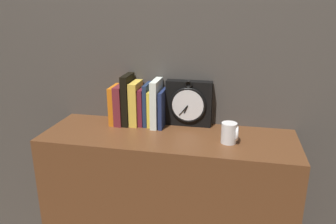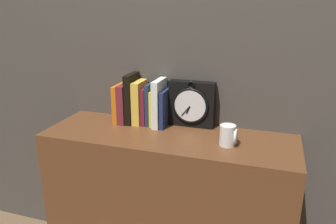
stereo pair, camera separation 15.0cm
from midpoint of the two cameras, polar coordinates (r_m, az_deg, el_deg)
The scene contains 13 objects.
wall_back at distance 1.64m, azimuth 5.15°, elevation 13.93°, with size 6.00×0.05×2.60m.
bookshelf at distance 1.74m, azimuth 2.57°, elevation -16.95°, with size 1.19×0.39×0.84m.
clock at distance 1.62m, azimuth 6.78°, elevation 1.32°, with size 0.23×0.07×0.24m.
book_slot0_orange at distance 1.70m, azimuth -5.91°, elevation 1.56°, with size 0.03×0.14×0.19m.
book_slot1_maroon at distance 1.69m, azimuth -4.92°, elevation 1.54°, with size 0.04×0.14×0.20m.
book_slot2_black at distance 1.67m, azimuth -3.74°, elevation 2.35°, with size 0.03×0.14×0.25m.
book_slot3_yellow at distance 1.66m, azimuth -2.41°, elevation 1.69°, with size 0.04×0.13×0.22m.
book_slot4_maroon at distance 1.66m, azimuth -1.24°, elevation 1.11°, with size 0.02×0.12×0.19m.
book_slot5_navy at distance 1.65m, azimuth -0.45°, elevation 1.42°, with size 0.02×0.12×0.21m.
book_slot6_yellow at distance 1.65m, azimuth 0.21°, elevation 0.82°, with size 0.02×0.12×0.18m.
book_slot7_white at distance 1.62m, azimuth 1.09°, elevation 1.55°, with size 0.03×0.15×0.24m.
book_slot8_navy at distance 1.62m, azimuth 2.19°, elevation 0.62°, with size 0.02×0.14×0.18m.
mug at distance 1.45m, azimuth 13.43°, elevation -4.05°, with size 0.07×0.07×0.09m.
Camera 2 is at (0.44, -1.35, 1.42)m, focal length 35.00 mm.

